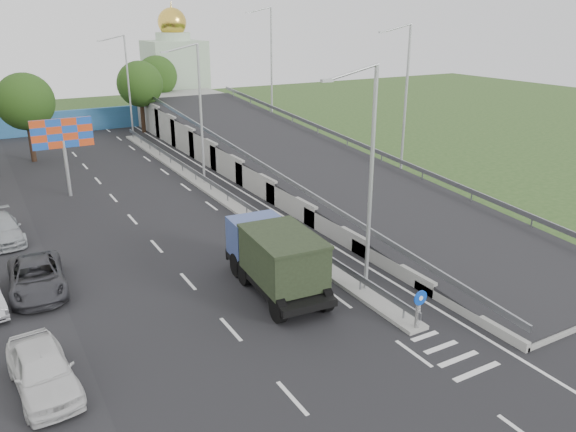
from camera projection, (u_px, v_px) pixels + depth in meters
ground at (456, 358)px, 20.93m from camera, size 160.00×160.00×0.00m
road_surface at (191, 215)px, 35.90m from camera, size 26.00×90.00×0.04m
median at (211, 191)px, 40.53m from camera, size 1.00×44.00×0.20m
overpass_ramp at (300, 156)px, 43.46m from camera, size 10.00×50.00×3.50m
median_guardrail at (211, 182)px, 40.31m from camera, size 0.09×44.00×0.71m
sign_bollard at (418, 309)px, 22.36m from camera, size 0.64×0.23×1.67m
lamp_post_near at (368, 171)px, 23.93m from camera, size 2.74×0.18×10.08m
lamp_post_mid at (198, 108)px, 40.29m from camera, size 2.74×0.18×10.08m
lamp_post_far at (126, 81)px, 56.66m from camera, size 2.74×0.18×10.08m
blue_wall at (79, 121)px, 61.21m from camera, size 30.00×0.50×2.40m
church at (175, 70)px, 72.88m from camera, size 7.00×7.00×13.80m
billboard at (63, 138)px, 38.24m from camera, size 4.00×0.24×5.50m
tree_left_mid at (25, 102)px, 47.26m from camera, size 4.80×4.80×7.60m
tree_median_far at (140, 84)px, 59.38m from camera, size 4.80×4.80×7.60m
tree_ramp_far at (157, 76)px, 66.97m from camera, size 4.80×4.80×7.60m
dump_truck at (275, 256)px, 25.63m from camera, size 3.08×7.11×3.06m
parked_car_a at (42, 370)px, 18.93m from camera, size 2.24×4.76×1.57m
parked_car_c at (37, 277)px, 25.75m from camera, size 2.67×5.28×1.43m
parked_car_d at (1, 229)px, 31.59m from camera, size 2.34×4.99×1.41m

